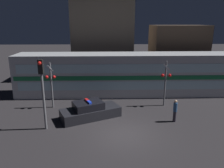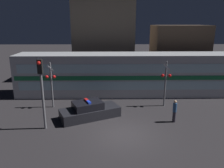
{
  "view_description": "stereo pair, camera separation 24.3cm",
  "coord_description": "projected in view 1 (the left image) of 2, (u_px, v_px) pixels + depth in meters",
  "views": [
    {
      "loc": [
        -1.17,
        -12.45,
        6.85
      ],
      "look_at": [
        -0.63,
        5.47,
        1.8
      ],
      "focal_mm": 35.0,
      "sensor_mm": 36.0,
      "label": 1
    },
    {
      "loc": [
        -0.93,
        -12.45,
        6.85
      ],
      "look_at": [
        -0.63,
        5.47,
        1.8
      ],
      "focal_mm": 35.0,
      "sensor_mm": 36.0,
      "label": 2
    }
  ],
  "objects": [
    {
      "name": "building_left",
      "position": [
        103.0,
        37.0,
        27.89
      ],
      "size": [
        7.36,
        5.92,
        10.24
      ],
      "color": "#726656",
      "rests_on": "ground_plane"
    },
    {
      "name": "ground_plane",
      "position": [
        125.0,
        134.0,
        13.87
      ],
      "size": [
        120.0,
        120.0,
        0.0
      ],
      "primitive_type": "plane",
      "color": "#262326"
    },
    {
      "name": "pedestrian",
      "position": [
        175.0,
        111.0,
        15.47
      ],
      "size": [
        0.28,
        0.28,
        1.64
      ],
      "color": "#2D2833",
      "rests_on": "ground_plane"
    },
    {
      "name": "train",
      "position": [
        128.0,
        74.0,
        21.33
      ],
      "size": [
        21.41,
        3.14,
        4.01
      ],
      "color": "#B7BABF",
      "rests_on": "ground_plane"
    },
    {
      "name": "crossing_signal_near",
      "position": [
        165.0,
        81.0,
        18.1
      ],
      "size": [
        0.85,
        0.34,
        3.84
      ],
      "color": "slate",
      "rests_on": "ground_plane"
    },
    {
      "name": "traffic_light_corner",
      "position": [
        42.0,
        85.0,
        13.78
      ],
      "size": [
        0.3,
        0.46,
        4.68
      ],
      "color": "slate",
      "rests_on": "ground_plane"
    },
    {
      "name": "police_car",
      "position": [
        90.0,
        111.0,
        16.21
      ],
      "size": [
        4.66,
        3.35,
        1.39
      ],
      "rotation": [
        0.0,
        0.0,
        0.43
      ],
      "color": "black",
      "rests_on": "ground_plane"
    },
    {
      "name": "crossing_signal_far",
      "position": [
        51.0,
        82.0,
        17.7
      ],
      "size": [
        0.85,
        0.34,
        3.78
      ],
      "color": "slate",
      "rests_on": "ground_plane"
    },
    {
      "name": "building_center",
      "position": [
        177.0,
        52.0,
        27.11
      ],
      "size": [
        6.34,
        4.79,
        6.57
      ],
      "color": "brown",
      "rests_on": "ground_plane"
    }
  ]
}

